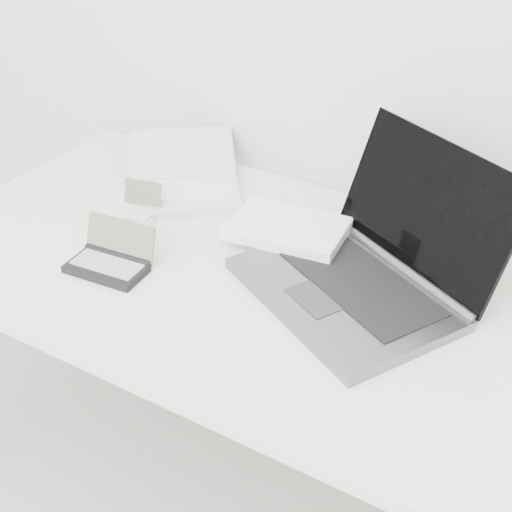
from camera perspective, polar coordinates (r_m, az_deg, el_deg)
The scene contains 5 objects.
desk at distance 1.49m, azimuth 1.78°, elevation -3.03°, with size 1.60×0.80×0.73m.
laptop_large at distance 1.44m, azimuth 7.58°, elevation -0.25°, with size 0.63×0.54×0.28m.
netbook_open_white at distance 1.78m, azimuth -5.81°, elevation 5.83°, with size 0.42×0.44×0.08m.
pda_silver at distance 1.68m, azimuth -9.41°, elevation 3.60°, with size 0.11×0.11×0.08m.
palmtop_charcoal at distance 1.51m, azimuth -11.56°, elevation -0.36°, with size 0.17×0.13×0.09m.
Camera 1 is at (0.58, 0.49, 1.56)m, focal length 50.00 mm.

